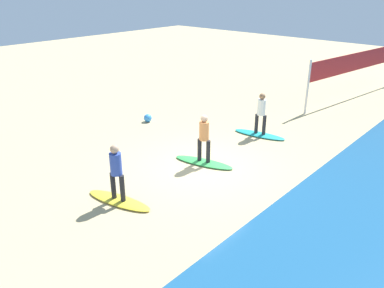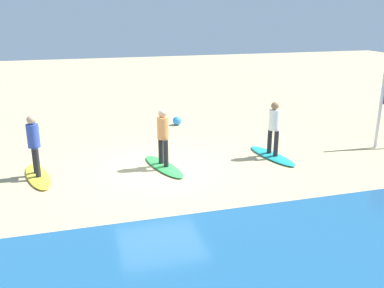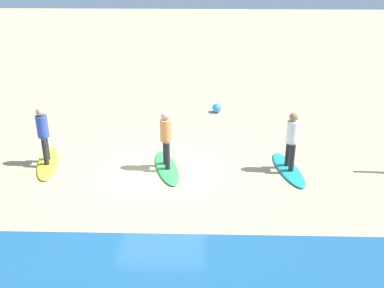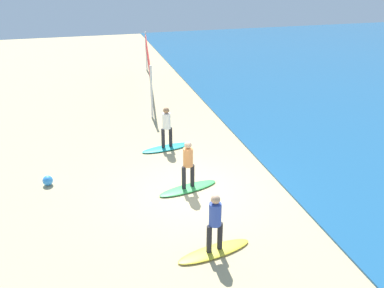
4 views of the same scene
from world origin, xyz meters
TOP-DOWN VIEW (x-y plane):
  - ground_plane at (0.00, 0.00)m, footprint 60.00×60.00m
  - surfboard_teal at (-3.56, -0.08)m, footprint 0.94×2.17m
  - surfer_teal at (-3.56, -0.08)m, footprint 0.32×0.45m
  - surfboard_green at (-0.16, -0.10)m, footprint 1.07×2.17m
  - surfer_green at (-0.16, -0.10)m, footprint 0.32×0.45m
  - surfboard_yellow at (3.27, -0.28)m, footprint 1.00×2.17m
  - surfer_yellow at (3.27, -0.28)m, footprint 0.32×0.45m
  - beach_ball at (-1.67, -4.58)m, footprint 0.34×0.34m

SIDE VIEW (x-z plane):
  - ground_plane at x=0.00m, z-range 0.00..0.00m
  - surfboard_teal at x=-3.56m, z-range 0.00..0.09m
  - surfboard_green at x=-0.16m, z-range 0.00..0.09m
  - surfboard_yellow at x=3.27m, z-range 0.00..0.09m
  - beach_ball at x=-1.67m, z-range 0.00..0.34m
  - surfer_teal at x=-3.56m, z-range 0.22..1.86m
  - surfer_green at x=-0.16m, z-range 0.22..1.86m
  - surfer_yellow at x=3.27m, z-range 0.22..1.86m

